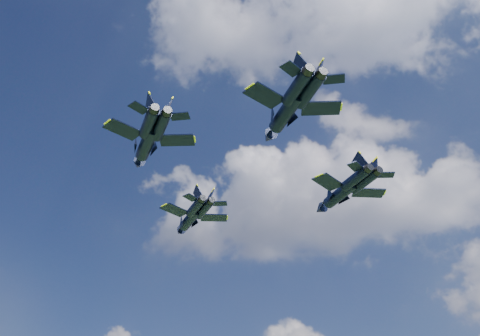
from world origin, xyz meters
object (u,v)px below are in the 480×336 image
(jet_slot, at_px, (285,114))
(jet_right, at_px, (339,195))
(jet_left, at_px, (146,145))
(jet_lead, at_px, (189,220))

(jet_slot, bearing_deg, jet_right, 47.92)
(jet_left, xyz_separation_m, jet_right, (22.91, 21.07, -0.70))
(jet_right, bearing_deg, jet_left, 178.37)
(jet_lead, xyz_separation_m, jet_slot, (22.29, -24.61, -1.13))
(jet_left, height_order, jet_slot, jet_left)
(jet_lead, height_order, jet_right, jet_right)
(jet_lead, xyz_separation_m, jet_left, (1.46, -19.59, 1.95))
(jet_lead, bearing_deg, jet_left, -127.58)
(jet_lead, distance_m, jet_right, 24.45)
(jet_right, relative_size, jet_slot, 0.99)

